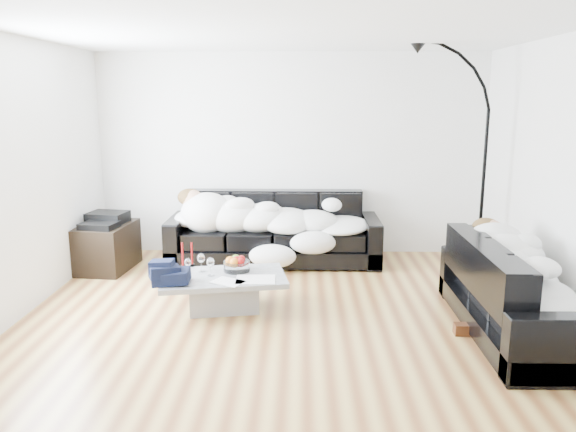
{
  "coord_description": "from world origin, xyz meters",
  "views": [
    {
      "loc": [
        0.12,
        -5.06,
        2.04
      ],
      "look_at": [
        0.0,
        0.3,
        0.9
      ],
      "focal_mm": 35.0,
      "sensor_mm": 36.0,
      "label": 1
    }
  ],
  "objects_px": {
    "fruit_bowl": "(237,263)",
    "candle_right": "(192,255)",
    "sleeper_right": "(520,265)",
    "floor_lamp": "(484,176)",
    "wine_glass_a": "(201,263)",
    "sofa_right": "(518,289)",
    "wine_glass_b": "(188,266)",
    "sleeper_back": "(274,212)",
    "candle_left": "(183,255)",
    "wine_glass_c": "(210,267)",
    "shoes": "(477,326)",
    "av_cabinet": "(107,247)",
    "coffee_table": "(224,293)",
    "stereo": "(105,219)",
    "sofa_back": "(274,228)"
  },
  "relations": [
    {
      "from": "fruit_bowl",
      "to": "candle_right",
      "type": "distance_m",
      "value": 0.5
    },
    {
      "from": "sleeper_right",
      "to": "floor_lamp",
      "type": "bearing_deg",
      "value": -5.69
    },
    {
      "from": "sleeper_right",
      "to": "wine_glass_a",
      "type": "xyz_separation_m",
      "value": [
        -2.87,
        0.62,
        -0.19
      ]
    },
    {
      "from": "sofa_right",
      "to": "floor_lamp",
      "type": "xyz_separation_m",
      "value": [
        0.16,
        1.62,
        0.77
      ]
    },
    {
      "from": "fruit_bowl",
      "to": "wine_glass_b",
      "type": "relative_size",
      "value": 1.73
    },
    {
      "from": "sofa_right",
      "to": "fruit_bowl",
      "type": "distance_m",
      "value": 2.61
    },
    {
      "from": "sleeper_right",
      "to": "sleeper_back",
      "type": "bearing_deg",
      "value": 46.56
    },
    {
      "from": "wine_glass_b",
      "to": "candle_left",
      "type": "bearing_deg",
      "value": 115.23
    },
    {
      "from": "sofa_right",
      "to": "wine_glass_c",
      "type": "relative_size",
      "value": 11.22
    },
    {
      "from": "sleeper_back",
      "to": "candle_right",
      "type": "bearing_deg",
      "value": -120.37
    },
    {
      "from": "floor_lamp",
      "to": "candle_right",
      "type": "bearing_deg",
      "value": -154.5
    },
    {
      "from": "candle_right",
      "to": "floor_lamp",
      "type": "relative_size",
      "value": 0.1
    },
    {
      "from": "wine_glass_a",
      "to": "fruit_bowl",
      "type": "bearing_deg",
      "value": 3.97
    },
    {
      "from": "wine_glass_c",
      "to": "shoes",
      "type": "xyz_separation_m",
      "value": [
        2.44,
        -0.47,
        -0.38
      ]
    },
    {
      "from": "sofa_right",
      "to": "shoes",
      "type": "relative_size",
      "value": 4.13
    },
    {
      "from": "wine_glass_c",
      "to": "floor_lamp",
      "type": "height_order",
      "value": "floor_lamp"
    },
    {
      "from": "wine_glass_c",
      "to": "av_cabinet",
      "type": "relative_size",
      "value": 0.22
    },
    {
      "from": "wine_glass_c",
      "to": "shoes",
      "type": "bearing_deg",
      "value": -10.9
    },
    {
      "from": "coffee_table",
      "to": "candle_left",
      "type": "relative_size",
      "value": 4.56
    },
    {
      "from": "sleeper_right",
      "to": "wine_glass_c",
      "type": "relative_size",
      "value": 9.61
    },
    {
      "from": "sofa_right",
      "to": "fruit_bowl",
      "type": "bearing_deg",
      "value": 75.65
    },
    {
      "from": "sleeper_back",
      "to": "wine_glass_a",
      "type": "relative_size",
      "value": 12.27
    },
    {
      "from": "sofa_right",
      "to": "sleeper_right",
      "type": "xyz_separation_m",
      "value": [
        0.0,
        -0.0,
        0.23
      ]
    },
    {
      "from": "stereo",
      "to": "floor_lamp",
      "type": "height_order",
      "value": "floor_lamp"
    },
    {
      "from": "sleeper_right",
      "to": "wine_glass_c",
      "type": "distance_m",
      "value": 2.81
    },
    {
      "from": "av_cabinet",
      "to": "wine_glass_a",
      "type": "bearing_deg",
      "value": -35.1
    },
    {
      "from": "wine_glass_a",
      "to": "av_cabinet",
      "type": "bearing_deg",
      "value": 139.19
    },
    {
      "from": "sofa_right",
      "to": "av_cabinet",
      "type": "height_order",
      "value": "sofa_right"
    },
    {
      "from": "sleeper_back",
      "to": "coffee_table",
      "type": "distance_m",
      "value": 1.73
    },
    {
      "from": "shoes",
      "to": "stereo",
      "type": "relative_size",
      "value": 1.1
    },
    {
      "from": "wine_glass_b",
      "to": "shoes",
      "type": "xyz_separation_m",
      "value": [
        2.67,
        -0.53,
        -0.37
      ]
    },
    {
      "from": "candle_left",
      "to": "coffee_table",
      "type": "bearing_deg",
      "value": -28.63
    },
    {
      "from": "sofa_back",
      "to": "candle_left",
      "type": "bearing_deg",
      "value": -121.0
    },
    {
      "from": "stereo",
      "to": "sleeper_right",
      "type": "bearing_deg",
      "value": -12.95
    },
    {
      "from": "wine_glass_b",
      "to": "candle_right",
      "type": "bearing_deg",
      "value": 91.19
    },
    {
      "from": "av_cabinet",
      "to": "stereo",
      "type": "height_order",
      "value": "stereo"
    },
    {
      "from": "candle_right",
      "to": "floor_lamp",
      "type": "height_order",
      "value": "floor_lamp"
    },
    {
      "from": "sofa_back",
      "to": "candle_left",
      "type": "distance_m",
      "value": 1.66
    },
    {
      "from": "wine_glass_c",
      "to": "candle_right",
      "type": "bearing_deg",
      "value": 128.02
    },
    {
      "from": "sleeper_right",
      "to": "candle_right",
      "type": "distance_m",
      "value": 3.1
    },
    {
      "from": "wine_glass_b",
      "to": "sleeper_right",
      "type": "bearing_deg",
      "value": -10.39
    },
    {
      "from": "wine_glass_b",
      "to": "sleeper_back",
      "type": "bearing_deg",
      "value": 63.86
    },
    {
      "from": "stereo",
      "to": "candle_left",
      "type": "bearing_deg",
      "value": -32.61
    },
    {
      "from": "sleeper_right",
      "to": "coffee_table",
      "type": "height_order",
      "value": "sleeper_right"
    },
    {
      "from": "sleeper_right",
      "to": "candle_left",
      "type": "bearing_deg",
      "value": 76.55
    },
    {
      "from": "sleeper_back",
      "to": "floor_lamp",
      "type": "distance_m",
      "value": 2.49
    },
    {
      "from": "wine_glass_b",
      "to": "shoes",
      "type": "distance_m",
      "value": 2.75
    },
    {
      "from": "candle_right",
      "to": "shoes",
      "type": "bearing_deg",
      "value": -16.08
    },
    {
      "from": "wine_glass_c",
      "to": "sleeper_right",
      "type": "bearing_deg",
      "value": -10.1
    },
    {
      "from": "sofa_back",
      "to": "floor_lamp",
      "type": "relative_size",
      "value": 1.12
    }
  ]
}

